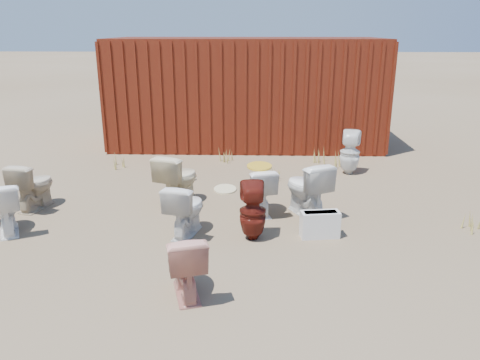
{
  "coord_description": "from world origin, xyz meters",
  "views": [
    {
      "loc": [
        0.2,
        -5.71,
        2.61
      ],
      "look_at": [
        0.0,
        0.6,
        0.55
      ],
      "focal_mm": 35.0,
      "sensor_mm": 36.0,
      "label": 1
    }
  ],
  "objects_px": {
    "toilet_front_c": "(186,209)",
    "toilet_back_yellowlid": "(259,190)",
    "toilet_back_e": "(350,152)",
    "toilet_back_beige_left": "(33,185)",
    "toilet_front_maroon": "(253,211)",
    "toilet_front_a": "(5,207)",
    "toilet_back_beige_right": "(178,179)",
    "toilet_front_e": "(307,188)",
    "loose_tank": "(320,224)",
    "toilet_front_pink": "(185,263)",
    "shipping_container": "(246,92)"
  },
  "relations": [
    {
      "from": "toilet_front_c",
      "to": "toilet_back_yellowlid",
      "type": "relative_size",
      "value": 1.01
    },
    {
      "from": "toilet_front_c",
      "to": "toilet_back_e",
      "type": "height_order",
      "value": "toilet_back_e"
    },
    {
      "from": "toilet_back_beige_left",
      "to": "toilet_front_maroon",
      "type": "bearing_deg",
      "value": 175.84
    },
    {
      "from": "toilet_back_e",
      "to": "toilet_front_a",
      "type": "bearing_deg",
      "value": 45.27
    },
    {
      "from": "toilet_front_maroon",
      "to": "toilet_back_e",
      "type": "relative_size",
      "value": 0.93
    },
    {
      "from": "toilet_back_beige_right",
      "to": "toilet_front_c",
      "type": "bearing_deg",
      "value": 125.42
    },
    {
      "from": "toilet_front_a",
      "to": "toilet_back_yellowlid",
      "type": "height_order",
      "value": "same"
    },
    {
      "from": "toilet_front_e",
      "to": "loose_tank",
      "type": "distance_m",
      "value": 0.81
    },
    {
      "from": "toilet_front_a",
      "to": "toilet_front_pink",
      "type": "xyz_separation_m",
      "value": [
        2.6,
        -1.46,
        -0.0
      ]
    },
    {
      "from": "toilet_back_beige_left",
      "to": "toilet_back_yellowlid",
      "type": "xyz_separation_m",
      "value": [
        3.38,
        -0.09,
        -0.01
      ]
    },
    {
      "from": "toilet_front_maroon",
      "to": "toilet_back_yellowlid",
      "type": "relative_size",
      "value": 1.07
    },
    {
      "from": "toilet_front_maroon",
      "to": "toilet_back_e",
      "type": "bearing_deg",
      "value": -125.93
    },
    {
      "from": "loose_tank",
      "to": "toilet_front_maroon",
      "type": "bearing_deg",
      "value": 177.72
    },
    {
      "from": "toilet_back_beige_right",
      "to": "toilet_front_pink",
      "type": "bearing_deg",
      "value": 121.95
    },
    {
      "from": "shipping_container",
      "to": "toilet_front_a",
      "type": "height_order",
      "value": "shipping_container"
    },
    {
      "from": "toilet_back_beige_left",
      "to": "loose_tank",
      "type": "distance_m",
      "value": 4.27
    },
    {
      "from": "toilet_front_pink",
      "to": "loose_tank",
      "type": "relative_size",
      "value": 1.4
    },
    {
      "from": "toilet_front_pink",
      "to": "toilet_front_maroon",
      "type": "height_order",
      "value": "toilet_front_maroon"
    },
    {
      "from": "toilet_front_e",
      "to": "toilet_back_beige_left",
      "type": "height_order",
      "value": "toilet_front_e"
    },
    {
      "from": "shipping_container",
      "to": "toilet_back_beige_left",
      "type": "distance_m",
      "value": 5.44
    },
    {
      "from": "toilet_front_e",
      "to": "loose_tank",
      "type": "bearing_deg",
      "value": 70.85
    },
    {
      "from": "toilet_front_maroon",
      "to": "toilet_back_yellowlid",
      "type": "bearing_deg",
      "value": -100.12
    },
    {
      "from": "shipping_container",
      "to": "loose_tank",
      "type": "relative_size",
      "value": 12.0
    },
    {
      "from": "toilet_front_c",
      "to": "toilet_front_maroon",
      "type": "height_order",
      "value": "toilet_front_maroon"
    },
    {
      "from": "toilet_back_beige_left",
      "to": "toilet_back_yellowlid",
      "type": "bearing_deg",
      "value": -169.18
    },
    {
      "from": "toilet_back_beige_right",
      "to": "loose_tank",
      "type": "height_order",
      "value": "toilet_back_beige_right"
    },
    {
      "from": "toilet_front_maroon",
      "to": "toilet_front_e",
      "type": "bearing_deg",
      "value": -136.63
    },
    {
      "from": "shipping_container",
      "to": "toilet_front_maroon",
      "type": "bearing_deg",
      "value": -88.0
    },
    {
      "from": "toilet_front_maroon",
      "to": "toilet_back_beige_right",
      "type": "height_order",
      "value": "toilet_back_beige_right"
    },
    {
      "from": "loose_tank",
      "to": "toilet_back_beige_right",
      "type": "bearing_deg",
      "value": 142.97
    },
    {
      "from": "toilet_front_c",
      "to": "toilet_back_beige_left",
      "type": "relative_size",
      "value": 0.98
    },
    {
      "from": "toilet_front_c",
      "to": "toilet_front_e",
      "type": "relative_size",
      "value": 0.88
    },
    {
      "from": "toilet_front_c",
      "to": "toilet_front_e",
      "type": "height_order",
      "value": "toilet_front_e"
    },
    {
      "from": "toilet_back_yellowlid",
      "to": "shipping_container",
      "type": "bearing_deg",
      "value": -100.94
    },
    {
      "from": "toilet_front_maroon",
      "to": "loose_tank",
      "type": "xyz_separation_m",
      "value": [
        0.87,
        0.08,
        -0.2
      ]
    },
    {
      "from": "toilet_back_yellowlid",
      "to": "loose_tank",
      "type": "bearing_deg",
      "value": 119.99
    },
    {
      "from": "toilet_front_e",
      "to": "toilet_back_e",
      "type": "height_order",
      "value": "toilet_front_e"
    },
    {
      "from": "toilet_front_a",
      "to": "toilet_back_beige_right",
      "type": "height_order",
      "value": "toilet_back_beige_right"
    },
    {
      "from": "toilet_back_beige_left",
      "to": "loose_tank",
      "type": "bearing_deg",
      "value": -179.73
    },
    {
      "from": "toilet_back_beige_right",
      "to": "toilet_back_e",
      "type": "xyz_separation_m",
      "value": [
        2.94,
        1.71,
        -0.0
      ]
    },
    {
      "from": "toilet_back_beige_right",
      "to": "toilet_back_e",
      "type": "relative_size",
      "value": 1.01
    },
    {
      "from": "toilet_front_c",
      "to": "loose_tank",
      "type": "bearing_deg",
      "value": -166.5
    },
    {
      "from": "toilet_front_maroon",
      "to": "loose_tank",
      "type": "relative_size",
      "value": 1.51
    },
    {
      "from": "toilet_front_a",
      "to": "toilet_back_e",
      "type": "distance_m",
      "value": 5.8
    },
    {
      "from": "toilet_front_pink",
      "to": "toilet_front_maroon",
      "type": "bearing_deg",
      "value": -132.57
    },
    {
      "from": "toilet_front_pink",
      "to": "toilet_back_beige_right",
      "type": "height_order",
      "value": "toilet_back_beige_right"
    },
    {
      "from": "toilet_front_a",
      "to": "toilet_front_maroon",
      "type": "height_order",
      "value": "toilet_front_maroon"
    },
    {
      "from": "toilet_front_e",
      "to": "toilet_back_beige_right",
      "type": "relative_size",
      "value": 0.99
    },
    {
      "from": "shipping_container",
      "to": "toilet_front_maroon",
      "type": "distance_m",
      "value": 5.43
    },
    {
      "from": "toilet_front_c",
      "to": "toilet_back_yellowlid",
      "type": "bearing_deg",
      "value": -126.89
    }
  ]
}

